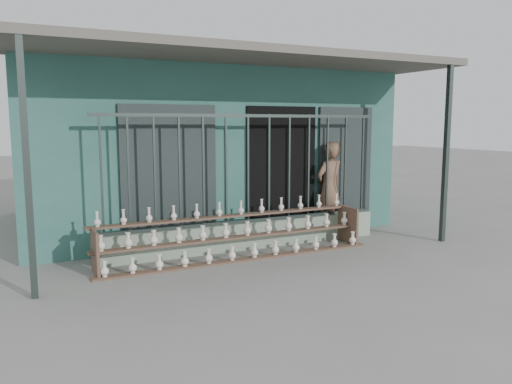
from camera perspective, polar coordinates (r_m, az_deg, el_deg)
name	(u,v)px	position (r m, az deg, el deg)	size (l,w,h in m)	color
ground	(286,268)	(7.37, 3.46, -8.69)	(60.00, 60.00, 0.00)	slate
workshop_building	(191,145)	(10.95, -7.47, 5.30)	(7.40, 6.60, 3.21)	#2C5D54
parapet_wall	(248,235)	(8.43, -0.90, -4.97)	(5.00, 0.20, 0.45)	gray
security_fence	(248,169)	(8.25, -0.92, 2.66)	(5.00, 0.04, 1.80)	#283330
shelf_rack	(237,235)	(7.87, -2.19, -4.89)	(4.50, 0.68, 0.85)	brown
elderly_woman	(329,189)	(9.46, 8.37, 0.39)	(0.64, 0.42, 1.76)	brown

